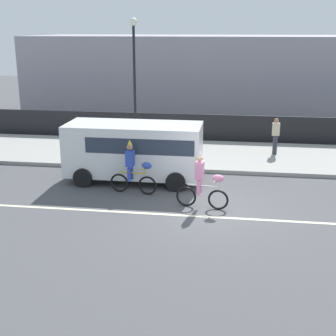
# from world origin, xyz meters

# --- Properties ---
(ground_plane) EXTENTS (80.00, 80.00, 0.00)m
(ground_plane) POSITION_xyz_m (0.00, 0.00, 0.00)
(ground_plane) COLOR #4C4C4F
(road_centre_line) EXTENTS (36.00, 0.14, 0.01)m
(road_centre_line) POSITION_xyz_m (0.00, -0.50, 0.00)
(road_centre_line) COLOR beige
(road_centre_line) RESTS_ON ground
(sidewalk_curb) EXTENTS (60.00, 5.00, 0.15)m
(sidewalk_curb) POSITION_xyz_m (0.00, 6.50, 0.07)
(sidewalk_curb) COLOR #9E9B93
(sidewalk_curb) RESTS_ON ground
(fence_line) EXTENTS (40.00, 0.08, 1.40)m
(fence_line) POSITION_xyz_m (0.00, 9.40, 0.70)
(fence_line) COLOR black
(fence_line) RESTS_ON ground
(building_backdrop) EXTENTS (28.00, 8.00, 5.08)m
(building_backdrop) POSITION_xyz_m (1.17, 18.00, 2.54)
(building_backdrop) COLOR #99939E
(building_backdrop) RESTS_ON ground
(parade_cyclist_cobalt) EXTENTS (1.71, 0.52, 1.92)m
(parade_cyclist_cobalt) POSITION_xyz_m (-2.72, 1.28, 0.84)
(parade_cyclist_cobalt) COLOR black
(parade_cyclist_cobalt) RESTS_ON ground
(parade_cyclist_pink) EXTENTS (1.71, 0.52, 1.92)m
(parade_cyclist_pink) POSITION_xyz_m (-0.23, 0.22, 0.84)
(parade_cyclist_pink) COLOR black
(parade_cyclist_pink) RESTS_ON ground
(parked_van_white) EXTENTS (5.00, 2.22, 2.18)m
(parked_van_white) POSITION_xyz_m (-2.92, 2.70, 1.28)
(parked_van_white) COLOR white
(parked_van_white) RESTS_ON ground
(street_lamp_post) EXTENTS (0.36, 0.36, 5.86)m
(street_lamp_post) POSITION_xyz_m (-4.04, 7.81, 3.99)
(street_lamp_post) COLOR black
(street_lamp_post) RESTS_ON sidewalk_curb
(pedestrian_onlooker) EXTENTS (0.32, 0.20, 1.62)m
(pedestrian_onlooker) POSITION_xyz_m (2.50, 6.84, 1.01)
(pedestrian_onlooker) COLOR #33333D
(pedestrian_onlooker) RESTS_ON sidewalk_curb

